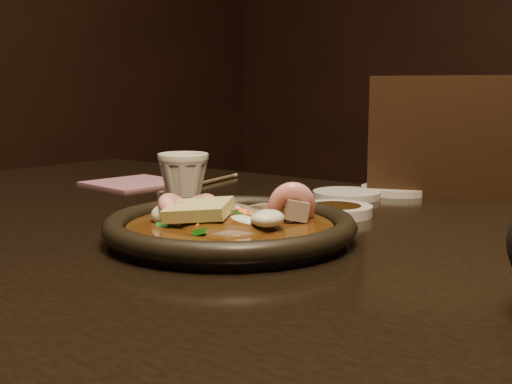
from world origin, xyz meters
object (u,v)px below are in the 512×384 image
Objects in this scene: chair at (490,316)px; plate at (230,228)px; tea_cup at (183,175)px; table at (241,293)px.

plate is at bearing 58.24° from chair.
chair is at bearing 51.68° from tea_cup.
tea_cup is (-0.24, 0.16, 0.03)m from plate.
table is 0.59m from chair.
tea_cup is at bearing 29.98° from chair.
chair is 3.25× the size of plate.
chair is 0.66m from plate.
plate is at bearing -34.16° from tea_cup.
chair is at bearing 77.32° from table.
chair reaches higher than table.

